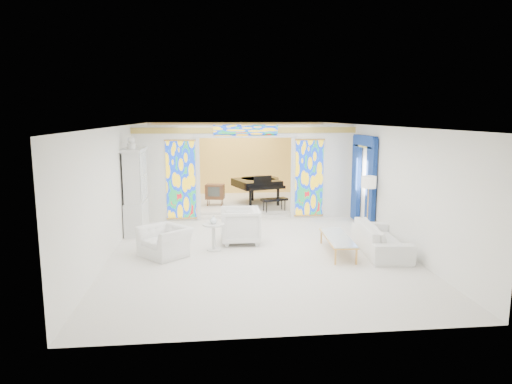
{
  "coord_description": "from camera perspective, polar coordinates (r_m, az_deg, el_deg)",
  "views": [
    {
      "loc": [
        -1.18,
        -12.3,
        3.28
      ],
      "look_at": [
        0.14,
        0.2,
        1.16
      ],
      "focal_mm": 32.0,
      "sensor_mm": 36.0,
      "label": 1
    }
  ],
  "objects": [
    {
      "name": "armchair_left",
      "position": [
        11.01,
        -11.32,
        -6.07
      ],
      "size": [
        1.4,
        1.42,
        0.69
      ],
      "primitive_type": "imported",
      "rotation": [
        0.0,
        0.0,
        -0.85
      ],
      "color": "white",
      "rests_on": "floor"
    },
    {
      "name": "blue_drapes",
      "position": [
        13.89,
        13.29,
        2.28
      ],
      "size": [
        0.14,
        1.85,
        2.65
      ],
      "color": "navy",
      "rests_on": "wall_right"
    },
    {
      "name": "grand_piano",
      "position": [
        16.26,
        0.34,
        1.12
      ],
      "size": [
        1.92,
        2.92,
        1.05
      ],
      "rotation": [
        0.0,
        0.0,
        0.32
      ],
      "color": "black",
      "rests_on": "alcove_platform"
    },
    {
      "name": "vase",
      "position": [
        11.17,
        -5.35,
        -3.44
      ],
      "size": [
        0.2,
        0.2,
        0.2
      ],
      "primitive_type": "imported",
      "rotation": [
        0.0,
        0.0,
        0.03
      ],
      "color": "silver",
      "rests_on": "side_table"
    },
    {
      "name": "partition_wall",
      "position": [
        14.44,
        -1.3,
        3.1
      ],
      "size": [
        7.0,
        0.22,
        3.0
      ],
      "color": "white",
      "rests_on": "floor"
    },
    {
      "name": "stained_glass_left",
      "position": [
        14.35,
        -9.37,
        1.52
      ],
      "size": [
        0.9,
        0.04,
        2.4
      ],
      "primitive_type": "cube",
      "color": "gold",
      "rests_on": "partition_wall"
    },
    {
      "name": "ceiling",
      "position": [
        12.36,
        -0.55,
        8.28
      ],
      "size": [
        7.0,
        12.0,
        0.02
      ],
      "primitive_type": "cube",
      "color": "white",
      "rests_on": "wall_back"
    },
    {
      "name": "floor_lamp",
      "position": [
        12.79,
        13.9,
        0.85
      ],
      "size": [
        0.52,
        0.52,
        1.64
      ],
      "rotation": [
        0.0,
        0.0,
        0.38
      ],
      "color": "gold",
      "rests_on": "floor"
    },
    {
      "name": "chandelier",
      "position": [
        16.38,
        -1.2,
        7.02
      ],
      "size": [
        0.48,
        0.48,
        0.3
      ],
      "primitive_type": "cylinder",
      "color": "gold",
      "rests_on": "ceiling"
    },
    {
      "name": "wall_left",
      "position": [
        12.64,
        -16.54,
        1.08
      ],
      "size": [
        0.02,
        12.0,
        3.0
      ],
      "primitive_type": "cube",
      "color": "white",
      "rests_on": "floor"
    },
    {
      "name": "wall_back",
      "position": [
        18.43,
        -2.33,
        4.02
      ],
      "size": [
        7.0,
        0.02,
        3.0
      ],
      "primitive_type": "cube",
      "color": "white",
      "rests_on": "floor"
    },
    {
      "name": "sofa",
      "position": [
        11.49,
        15.35,
        -5.6
      ],
      "size": [
        1.13,
        2.41,
        0.68
      ],
      "primitive_type": "imported",
      "rotation": [
        0.0,
        0.0,
        1.47
      ],
      "color": "white",
      "rests_on": "floor"
    },
    {
      "name": "armchair_right",
      "position": [
        11.84,
        -2.0,
        -4.22
      ],
      "size": [
        1.02,
        0.99,
        0.92
      ],
      "primitive_type": "imported",
      "rotation": [
        0.0,
        0.0,
        -1.58
      ],
      "color": "white",
      "rests_on": "floor"
    },
    {
      "name": "stained_glass_transom",
      "position": [
        14.25,
        -1.28,
        7.72
      ],
      "size": [
        2.0,
        0.04,
        0.34
      ],
      "primitive_type": "cube",
      "color": "gold",
      "rests_on": "partition_wall"
    },
    {
      "name": "floor",
      "position": [
        12.79,
        -0.53,
        -5.29
      ],
      "size": [
        12.0,
        12.0,
        0.0
      ],
      "primitive_type": "plane",
      "color": "white",
      "rests_on": "ground"
    },
    {
      "name": "china_cabinet",
      "position": [
        13.23,
        -14.8,
        0.07
      ],
      "size": [
        0.56,
        1.46,
        2.72
      ],
      "color": "silver",
      "rests_on": "floor"
    },
    {
      "name": "wall_front",
      "position": [
        6.65,
        4.45,
        -5.97
      ],
      "size": [
        7.0,
        0.02,
        3.0
      ],
      "primitive_type": "cube",
      "color": "white",
      "rests_on": "floor"
    },
    {
      "name": "wall_right",
      "position": [
        13.28,
        14.67,
        1.56
      ],
      "size": [
        0.02,
        12.0,
        3.0
      ],
      "primitive_type": "cube",
      "color": "white",
      "rests_on": "floor"
    },
    {
      "name": "tv_console",
      "position": [
        15.92,
        -5.16,
        0.04
      ],
      "size": [
        0.7,
        0.54,
        0.73
      ],
      "rotation": [
        0.0,
        0.0,
        -0.2
      ],
      "color": "#56351F",
      "rests_on": "alcove_platform"
    },
    {
      "name": "gold_curtain_back",
      "position": [
        18.31,
        -2.31,
        3.98
      ],
      "size": [
        6.7,
        0.1,
        2.9
      ],
      "primitive_type": "cube",
      "color": "#F4B654",
      "rests_on": "wall_back"
    },
    {
      "name": "stained_glass_right",
      "position": [
        14.68,
        6.66,
        1.76
      ],
      "size": [
        0.9,
        0.04,
        2.4
      ],
      "primitive_type": "cube",
      "color": "gold",
      "rests_on": "partition_wall"
    },
    {
      "name": "coffee_table",
      "position": [
        11.14,
        10.17,
        -5.69
      ],
      "size": [
        0.68,
        1.87,
        0.41
      ],
      "rotation": [
        0.0,
        0.0,
        -0.06
      ],
      "color": "white",
      "rests_on": "floor"
    },
    {
      "name": "alcove_platform",
      "position": [
        16.75,
        -1.88,
        -1.41
      ],
      "size": [
        6.8,
        3.8,
        0.18
      ],
      "primitive_type": "cube",
      "color": "white",
      "rests_on": "floor"
    },
    {
      "name": "side_table",
      "position": [
        11.25,
        -5.32,
        -5.1
      ],
      "size": [
        0.61,
        0.61,
        0.67
      ],
      "rotation": [
        0.0,
        0.0,
        0.14
      ],
      "color": "silver",
      "rests_on": "floor"
    }
  ]
}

